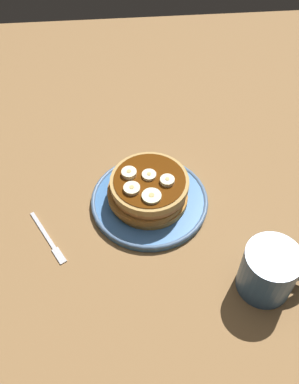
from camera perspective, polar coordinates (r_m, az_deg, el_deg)
The scene contains 10 objects.
ground_plane at distance 83.09cm, azimuth 0.00°, elevation -2.13°, with size 140.00×140.00×3.00cm, color olive.
plate at distance 81.27cm, azimuth 0.00°, elevation -1.14°, with size 22.29×22.29×1.48cm.
pancake_stack at distance 78.82cm, azimuth -0.06°, elevation 0.33°, with size 15.46×15.09×5.60cm.
banana_slice_0 at distance 77.10cm, azimuth 0.13°, elevation 2.27°, with size 2.62×2.62×0.78cm.
banana_slice_1 at distance 74.96cm, azimuth -2.38°, elevation 0.44°, with size 2.96×2.96×0.93cm.
banana_slice_2 at distance 76.11cm, azimuth 2.39°, elevation 1.52°, with size 2.62×2.62×1.02cm.
banana_slice_3 at distance 73.87cm, azimuth -0.01°, elevation -0.61°, with size 3.45×3.45×0.78cm.
banana_slice_4 at distance 77.34cm, azimuth -2.75°, elevation 2.54°, with size 2.78×2.78×1.04cm.
coffee_mug at distance 71.02cm, azimuth 15.91°, elevation -10.04°, with size 12.49×8.89×9.20cm.
fork at distance 78.80cm, azimuth -13.26°, elevation -6.23°, with size 7.25×11.80×0.50cm.
Camera 1 is at (-4.47, -50.31, 64.47)cm, focal length 39.93 mm.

